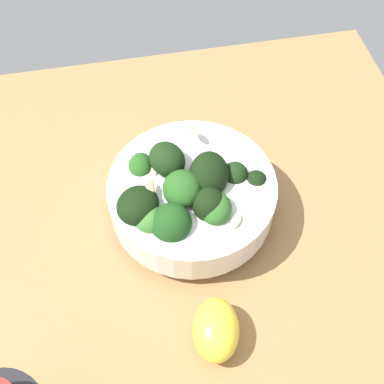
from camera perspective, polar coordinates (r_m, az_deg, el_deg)
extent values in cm
cube|color=#996D42|center=(54.68, -1.13, -8.33)|extent=(64.71, 64.71, 3.69)
cylinder|color=white|center=(55.21, 0.00, -1.95)|extent=(9.79, 9.79, 1.36)
cylinder|color=white|center=(52.92, 0.00, -0.36)|extent=(17.80, 17.80, 4.09)
cylinder|color=silver|center=(51.57, 0.00, 0.67)|extent=(14.58, 14.58, 0.80)
cylinder|color=#2F662B|center=(50.22, -4.46, -5.00)|extent=(1.18, 1.29, 1.13)
ellipsoid|color=black|center=(49.20, -4.54, -4.33)|extent=(3.28, 3.47, 3.14)
cylinder|color=#2F662B|center=(53.13, 0.94, 1.67)|extent=(1.39, 1.31, 1.18)
ellipsoid|color=black|center=(52.19, 0.96, 2.43)|extent=(3.65, 3.49, 2.48)
cylinder|color=#589D47|center=(52.20, 1.93, 0.89)|extent=(2.20, 2.23, 1.53)
ellipsoid|color=black|center=(50.74, 1.99, 2.07)|extent=(5.94, 6.48, 5.65)
cylinder|color=#4A8F3C|center=(50.52, 1.93, -2.42)|extent=(1.86, 1.78, 1.42)
ellipsoid|color=black|center=(49.24, 1.98, -1.48)|extent=(4.65, 3.97, 4.65)
cylinder|color=#3C7A32|center=(50.62, 2.63, -2.96)|extent=(1.53, 1.69, 1.56)
ellipsoid|color=#2D6023|center=(49.10, 2.71, -1.87)|extent=(3.95, 4.10, 3.31)
cylinder|color=#3C7A32|center=(53.77, 7.23, 0.34)|extent=(1.33, 1.48, 1.44)
ellipsoid|color=black|center=(52.64, 7.39, 1.21)|extent=(3.53, 3.55, 2.56)
cylinder|color=#4A8F3C|center=(54.40, -5.79, 1.98)|extent=(1.46, 1.41, 1.51)
ellipsoid|color=#23511C|center=(53.25, -5.92, 2.90)|extent=(3.70, 3.99, 3.58)
cylinder|color=#2F662B|center=(50.65, -4.71, -4.16)|extent=(1.62, 1.64, 1.41)
ellipsoid|color=#386B2B|center=(49.31, -4.84, -3.24)|extent=(4.79, 5.41, 4.23)
cylinder|color=#589D47|center=(51.26, -6.07, -2.73)|extent=(2.16, 2.08, 1.76)
ellipsoid|color=black|center=(49.61, -6.27, -1.54)|extent=(5.95, 6.48, 3.84)
cylinder|color=#589D47|center=(53.61, 4.87, 1.04)|extent=(1.74, 1.49, 1.60)
ellipsoid|color=black|center=(52.37, 4.99, 2.02)|extent=(3.24, 3.12, 3.15)
cylinder|color=#4A8F3C|center=(51.28, -1.17, -0.88)|extent=(2.03, 2.01, 2.14)
ellipsoid|color=#23511C|center=(49.65, -1.21, 0.39)|extent=(4.93, 4.85, 3.83)
cylinder|color=#3C7A32|center=(53.20, -2.81, 2.69)|extent=(2.15, 2.05, 1.35)
ellipsoid|color=black|center=(51.89, -2.88, 3.79)|extent=(5.54, 5.24, 4.27)
cylinder|color=#3C7A32|center=(50.09, -2.36, -4.73)|extent=(2.04, 2.05, 1.85)
ellipsoid|color=#194216|center=(48.47, -2.44, -3.63)|extent=(6.09, 5.95, 5.72)
ellipsoid|color=#DBBC84|center=(49.81, -4.85, 0.64)|extent=(1.05, 1.81, 0.78)
ellipsoid|color=#DBBC84|center=(53.50, 0.01, 7.25)|extent=(1.57, 2.03, 0.83)
ellipsoid|color=#DBBC84|center=(52.30, -4.53, 2.26)|extent=(1.65, 2.06, 1.42)
ellipsoid|color=#DBBC84|center=(48.85, 4.99, -3.02)|extent=(1.85, 2.07, 0.62)
ellipsoid|color=yellow|center=(47.84, 2.78, -15.59)|extent=(5.58, 6.96, 4.03)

